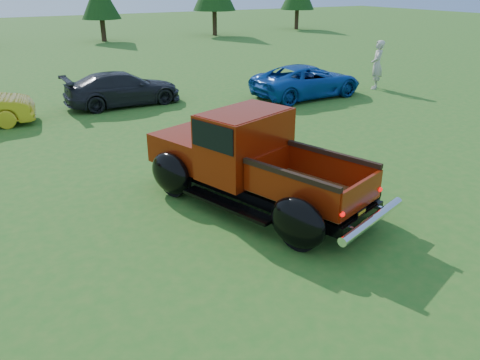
{
  "coord_description": "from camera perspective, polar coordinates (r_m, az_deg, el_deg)",
  "views": [
    {
      "loc": [
        -3.2,
        -6.37,
        4.2
      ],
      "look_at": [
        0.57,
        0.2,
        0.96
      ],
      "focal_mm": 35.0,
      "sensor_mm": 36.0,
      "label": 1
    }
  ],
  "objects": [
    {
      "name": "pickup_truck",
      "position": [
        9.45,
        0.55,
        2.64
      ],
      "size": [
        3.59,
        5.36,
        1.87
      ],
      "rotation": [
        0.0,
        0.0,
        0.32
      ],
      "color": "black",
      "rests_on": "ground"
    },
    {
      "name": "show_car_grey",
      "position": [
        17.7,
        -14.07,
        10.76
      ],
      "size": [
        4.13,
        1.69,
        1.2
      ],
      "primitive_type": "imported",
      "rotation": [
        0.0,
        0.0,
        1.57
      ],
      "color": "black",
      "rests_on": "ground"
    },
    {
      "name": "ground",
      "position": [
        8.28,
        -2.79,
        -7.36
      ],
      "size": [
        120.0,
        120.0,
        0.0
      ],
      "primitive_type": "plane",
      "color": "#27631C",
      "rests_on": "ground"
    },
    {
      "name": "show_car_blue",
      "position": [
        18.65,
        8.16,
        11.87
      ],
      "size": [
        4.5,
        2.19,
        1.23
      ],
      "primitive_type": "imported",
      "rotation": [
        0.0,
        0.0,
        1.6
      ],
      "color": "#0E429C",
      "rests_on": "ground"
    },
    {
      "name": "spectator",
      "position": [
        20.66,
        16.36,
        13.32
      ],
      "size": [
        0.84,
        0.84,
        1.97
      ],
      "primitive_type": "imported",
      "rotation": [
        0.0,
        0.0,
        3.92
      ],
      "color": "#BCB5A3",
      "rests_on": "ground"
    }
  ]
}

